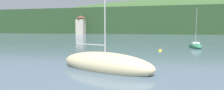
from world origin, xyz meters
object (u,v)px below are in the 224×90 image
Objects in this scene: sailboat_far_6 at (195,46)px; sailboat_mid_7 at (105,64)px; shore_building_west at (81,25)px; mooring_buoy_near at (160,51)px.

sailboat_mid_7 is (-10.84, -19.13, 0.17)m from sailboat_far_6.
shore_building_west is at bearing 33.31° from sailboat_far_6.
shore_building_west is 1.01× the size of sailboat_mid_7.
sailboat_mid_7 is at bearing 146.44° from sailboat_far_6.
shore_building_west reaches higher than sailboat_mid_7.
shore_building_west is 1.40× the size of sailboat_far_6.
shore_building_west is 19.52× the size of mooring_buoy_near.
shore_building_west reaches higher than mooring_buoy_near.
shore_building_west is 74.88m from mooring_buoy_near.
sailboat_far_6 is at bearing -52.66° from shore_building_west.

